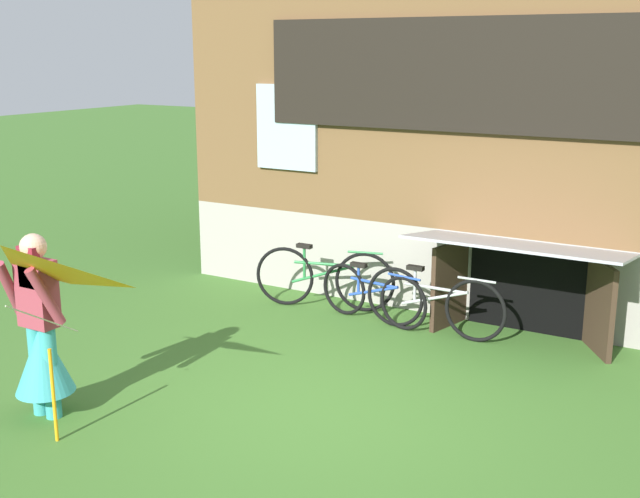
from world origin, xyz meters
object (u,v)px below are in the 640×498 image
(bicycle_silver, at_px, (434,302))
(bicycle_blue, at_px, (373,295))
(bicycle_green, at_px, (324,278))
(kite, at_px, (6,301))
(person, at_px, (41,341))

(bicycle_silver, height_order, bicycle_blue, bicycle_silver)
(bicycle_green, bearing_deg, bicycle_blue, -27.05)
(bicycle_blue, bearing_deg, bicycle_green, 177.70)
(kite, distance_m, bicycle_blue, 4.58)
(bicycle_silver, xyz_separation_m, bicycle_green, (-1.56, 0.18, 0.02))
(person, xyz_separation_m, bicycle_blue, (1.38, 3.75, -0.37))
(bicycle_blue, relative_size, bicycle_green, 0.86)
(kite, distance_m, bicycle_silver, 4.79)
(kite, relative_size, bicycle_blue, 1.05)
(kite, relative_size, bicycle_silver, 0.92)
(bicycle_silver, bearing_deg, kite, -112.04)
(bicycle_blue, xyz_separation_m, bicycle_green, (-0.76, 0.16, 0.06))
(bicycle_blue, distance_m, bicycle_green, 0.78)
(bicycle_blue, height_order, bicycle_green, bicycle_green)
(person, distance_m, kite, 0.94)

